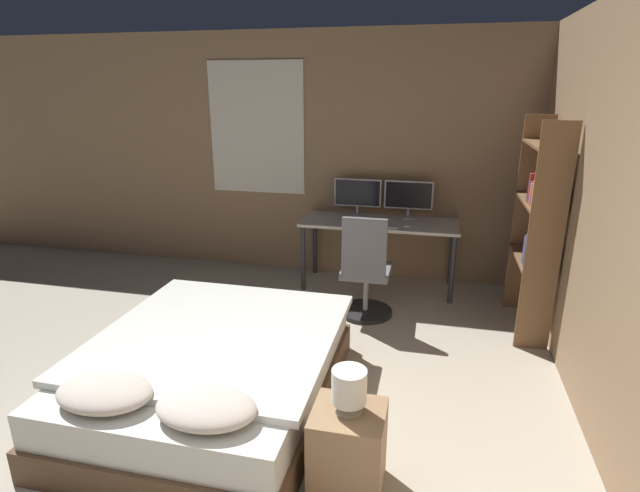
{
  "coord_description": "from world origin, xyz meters",
  "views": [
    {
      "loc": [
        0.96,
        -1.4,
        2.12
      ],
      "look_at": [
        -0.01,
        2.74,
        0.75
      ],
      "focal_mm": 28.0,
      "sensor_mm": 36.0,
      "label": 1
    }
  ],
  "objects_px": {
    "keyboard": "(377,226)",
    "computer_mouse": "(407,227)",
    "nightstand": "(348,450)",
    "office_chair": "(365,277)",
    "bedside_lamp": "(349,387)",
    "bed": "(213,372)",
    "bookshelf": "(539,219)",
    "desk": "(379,229)",
    "monitor_left": "(358,194)",
    "monitor_right": "(409,197)"
  },
  "relations": [
    {
      "from": "nightstand",
      "to": "desk",
      "type": "bearing_deg",
      "value": 93.76
    },
    {
      "from": "nightstand",
      "to": "keyboard",
      "type": "distance_m",
      "value": 2.78
    },
    {
      "from": "nightstand",
      "to": "keyboard",
      "type": "xyz_separation_m",
      "value": [
        -0.19,
        2.73,
        0.51
      ]
    },
    {
      "from": "keyboard",
      "to": "bookshelf",
      "type": "distance_m",
      "value": 1.55
    },
    {
      "from": "keyboard",
      "to": "computer_mouse",
      "type": "distance_m",
      "value": 0.3
    },
    {
      "from": "bedside_lamp",
      "to": "bookshelf",
      "type": "height_order",
      "value": "bookshelf"
    },
    {
      "from": "monitor_left",
      "to": "bedside_lamp",
      "type": "bearing_deg",
      "value": -81.52
    },
    {
      "from": "bedside_lamp",
      "to": "computer_mouse",
      "type": "xyz_separation_m",
      "value": [
        0.1,
        2.73,
        0.12
      ]
    },
    {
      "from": "keyboard",
      "to": "bookshelf",
      "type": "relative_size",
      "value": 0.22
    },
    {
      "from": "computer_mouse",
      "to": "bookshelf",
      "type": "height_order",
      "value": "bookshelf"
    },
    {
      "from": "monitor_right",
      "to": "computer_mouse",
      "type": "height_order",
      "value": "monitor_right"
    },
    {
      "from": "monitor_right",
      "to": "keyboard",
      "type": "relative_size",
      "value": 1.25
    },
    {
      "from": "office_chair",
      "to": "bedside_lamp",
      "type": "bearing_deg",
      "value": -84.09
    },
    {
      "from": "keyboard",
      "to": "bookshelf",
      "type": "height_order",
      "value": "bookshelf"
    },
    {
      "from": "desk",
      "to": "monitor_right",
      "type": "distance_m",
      "value": 0.47
    },
    {
      "from": "monitor_left",
      "to": "computer_mouse",
      "type": "xyz_separation_m",
      "value": [
        0.58,
        -0.43,
        -0.22
      ]
    },
    {
      "from": "computer_mouse",
      "to": "bookshelf",
      "type": "relative_size",
      "value": 0.04
    },
    {
      "from": "monitor_left",
      "to": "monitor_right",
      "type": "relative_size",
      "value": 1.0
    },
    {
      "from": "bed",
      "to": "nightstand",
      "type": "xyz_separation_m",
      "value": [
        1.03,
        -0.54,
        -0.01
      ]
    },
    {
      "from": "computer_mouse",
      "to": "bookshelf",
      "type": "bearing_deg",
      "value": -24.9
    },
    {
      "from": "bedside_lamp",
      "to": "bookshelf",
      "type": "distance_m",
      "value": 2.56
    },
    {
      "from": "bedside_lamp",
      "to": "computer_mouse",
      "type": "height_order",
      "value": "computer_mouse"
    },
    {
      "from": "bed",
      "to": "monitor_right",
      "type": "relative_size",
      "value": 3.74
    },
    {
      "from": "monitor_left",
      "to": "keyboard",
      "type": "bearing_deg",
      "value": -57.06
    },
    {
      "from": "monitor_right",
      "to": "bookshelf",
      "type": "xyz_separation_m",
      "value": [
        1.15,
        -0.95,
        0.07
      ]
    },
    {
      "from": "nightstand",
      "to": "desk",
      "type": "xyz_separation_m",
      "value": [
        -0.19,
        2.94,
        0.41
      ]
    },
    {
      "from": "nightstand",
      "to": "office_chair",
      "type": "distance_m",
      "value": 2.19
    },
    {
      "from": "desk",
      "to": "computer_mouse",
      "type": "relative_size",
      "value": 23.57
    },
    {
      "from": "monitor_right",
      "to": "monitor_left",
      "type": "bearing_deg",
      "value": 180.0
    },
    {
      "from": "desk",
      "to": "computer_mouse",
      "type": "bearing_deg",
      "value": -35.45
    },
    {
      "from": "bedside_lamp",
      "to": "keyboard",
      "type": "distance_m",
      "value": 2.74
    },
    {
      "from": "computer_mouse",
      "to": "desk",
      "type": "bearing_deg",
      "value": 144.55
    },
    {
      "from": "monitor_right",
      "to": "office_chair",
      "type": "bearing_deg",
      "value": -107.4
    },
    {
      "from": "bedside_lamp",
      "to": "desk",
      "type": "bearing_deg",
      "value": 93.76
    },
    {
      "from": "bedside_lamp",
      "to": "office_chair",
      "type": "distance_m",
      "value": 2.19
    },
    {
      "from": "nightstand",
      "to": "bookshelf",
      "type": "distance_m",
      "value": 2.65
    },
    {
      "from": "bed",
      "to": "nightstand",
      "type": "bearing_deg",
      "value": -27.59
    },
    {
      "from": "nightstand",
      "to": "monitor_left",
      "type": "relative_size",
      "value": 0.95
    },
    {
      "from": "nightstand",
      "to": "bed",
      "type": "bearing_deg",
      "value": 152.41
    },
    {
      "from": "bed",
      "to": "desk",
      "type": "bearing_deg",
      "value": 70.78
    },
    {
      "from": "desk",
      "to": "computer_mouse",
      "type": "xyz_separation_m",
      "value": [
        0.3,
        -0.21,
        0.1
      ]
    },
    {
      "from": "bedside_lamp",
      "to": "keyboard",
      "type": "xyz_separation_m",
      "value": [
        -0.19,
        2.73,
        0.11
      ]
    },
    {
      "from": "bed",
      "to": "office_chair",
      "type": "bearing_deg",
      "value": 63.72
    },
    {
      "from": "bed",
      "to": "computer_mouse",
      "type": "height_order",
      "value": "computer_mouse"
    },
    {
      "from": "bedside_lamp",
      "to": "office_chair",
      "type": "relative_size",
      "value": 0.24
    },
    {
      "from": "keyboard",
      "to": "computer_mouse",
      "type": "relative_size",
      "value": 5.95
    },
    {
      "from": "bed",
      "to": "computer_mouse",
      "type": "xyz_separation_m",
      "value": [
        1.14,
        2.19,
        0.51
      ]
    },
    {
      "from": "desk",
      "to": "monitor_left",
      "type": "bearing_deg",
      "value": 142.13
    },
    {
      "from": "computer_mouse",
      "to": "keyboard",
      "type": "bearing_deg",
      "value": 180.0
    },
    {
      "from": "bedside_lamp",
      "to": "keyboard",
      "type": "relative_size",
      "value": 0.59
    }
  ]
}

